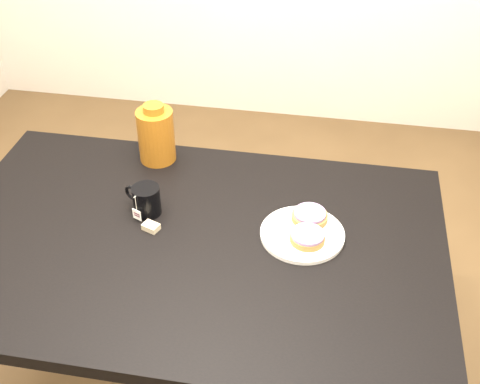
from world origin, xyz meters
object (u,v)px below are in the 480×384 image
at_px(plate, 302,233).
at_px(mug, 146,200).
at_px(bagel_front, 307,237).
at_px(teabag_pouch, 151,227).
at_px(bagel_package, 156,135).
at_px(table, 192,261).
at_px(bagel_back, 310,216).

relative_size(plate, mug, 1.82).
relative_size(bagel_front, teabag_pouch, 2.45).
relative_size(mug, bagel_package, 0.64).
height_order(table, mug, mug).
bearing_deg(plate, table, -167.46).
height_order(bagel_back, bagel_front, same).
xyz_separation_m(bagel_back, bagel_package, (-0.51, 0.24, 0.07)).
distance_m(plate, bagel_front, 0.04).
xyz_separation_m(plate, bagel_front, (0.02, -0.03, 0.02)).
bearing_deg(bagel_back, mug, -175.76).
bearing_deg(mug, plate, 20.09).
bearing_deg(bagel_back, bagel_package, 155.26).
relative_size(table, bagel_package, 7.02).
bearing_deg(teabag_pouch, table, -9.97).
relative_size(bagel_back, bagel_package, 0.66).
distance_m(plate, bagel_back, 0.06).
bearing_deg(bagel_back, plate, -103.62).
bearing_deg(bagel_back, table, -158.19).
distance_m(table, mug, 0.22).
relative_size(bagel_front, mug, 0.86).
relative_size(table, mug, 10.92).
distance_m(table, plate, 0.32).
xyz_separation_m(table, teabag_pouch, (-0.12, 0.02, 0.09)).
distance_m(mug, teabag_pouch, 0.09).
bearing_deg(bagel_back, teabag_pouch, -166.35).
xyz_separation_m(plate, bagel_package, (-0.50, 0.30, 0.08)).
bearing_deg(plate, bagel_back, 76.38).
xyz_separation_m(bagel_back, bagel_front, (0.00, -0.09, 0.00)).
bearing_deg(bagel_front, table, -173.49).
bearing_deg(bagel_package, plate, -30.67).
bearing_deg(plate, mug, 176.88).
bearing_deg(teabag_pouch, plate, 6.28).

